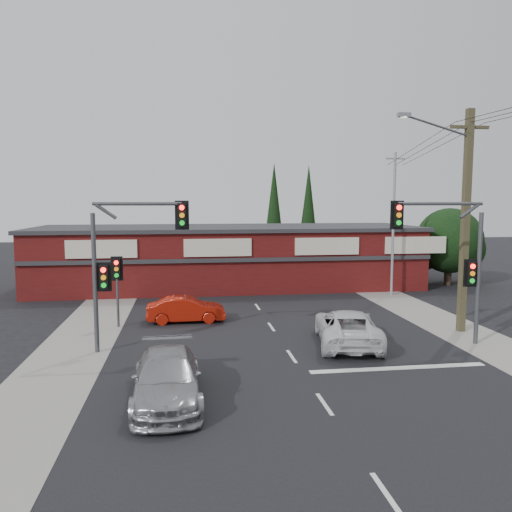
{
  "coord_description": "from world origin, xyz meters",
  "views": [
    {
      "loc": [
        -3.96,
        -17.89,
        5.92
      ],
      "look_at": [
        -1.01,
        3.0,
        3.63
      ],
      "focal_mm": 35.0,
      "sensor_mm": 36.0,
      "label": 1
    }
  ],
  "objects": [
    {
      "name": "ground",
      "position": [
        0.0,
        0.0,
        0.0
      ],
      "size": [
        120.0,
        120.0,
        0.0
      ],
      "primitive_type": "plane",
      "color": "black",
      "rests_on": "ground"
    },
    {
      "name": "road_strip",
      "position": [
        0.0,
        5.0,
        0.01
      ],
      "size": [
        14.0,
        70.0,
        0.01
      ],
      "primitive_type": "cube",
      "color": "black",
      "rests_on": "ground"
    },
    {
      "name": "verge_left",
      "position": [
        -8.5,
        5.0,
        0.01
      ],
      "size": [
        3.0,
        70.0,
        0.02
      ],
      "primitive_type": "cube",
      "color": "gray",
      "rests_on": "ground"
    },
    {
      "name": "verge_right",
      "position": [
        8.5,
        5.0,
        0.01
      ],
      "size": [
        3.0,
        70.0,
        0.02
      ],
      "primitive_type": "cube",
      "color": "gray",
      "rests_on": "ground"
    },
    {
      "name": "stop_line",
      "position": [
        3.5,
        -1.5,
        0.01
      ],
      "size": [
        6.5,
        0.35,
        0.01
      ],
      "primitive_type": "cube",
      "color": "silver",
      "rests_on": "ground"
    },
    {
      "name": "white_suv",
      "position": [
        2.66,
        1.73,
        0.72
      ],
      "size": [
        3.34,
        5.57,
        1.45
      ],
      "primitive_type": "imported",
      "rotation": [
        0.0,
        0.0,
        2.95
      ],
      "color": "silver",
      "rests_on": "ground"
    },
    {
      "name": "silver_suv",
      "position": [
        -4.58,
        -3.32,
        0.71
      ],
      "size": [
        2.12,
        4.94,
        1.42
      ],
      "primitive_type": "imported",
      "rotation": [
        0.0,
        0.0,
        0.03
      ],
      "color": "#9EA0A3",
      "rests_on": "ground"
    },
    {
      "name": "red_sedan",
      "position": [
        -4.0,
        6.58,
        0.63
      ],
      "size": [
        3.85,
        1.39,
        1.26
      ],
      "primitive_type": "imported",
      "rotation": [
        0.0,
        0.0,
        1.58
      ],
      "color": "#AB190A",
      "rests_on": "ground"
    },
    {
      "name": "lane_dashes",
      "position": [
        0.0,
        0.36,
        0.02
      ],
      "size": [
        0.12,
        38.32,
        0.01
      ],
      "color": "silver",
      "rests_on": "ground"
    },
    {
      "name": "shop_building",
      "position": [
        -0.99,
        16.99,
        2.13
      ],
      "size": [
        27.3,
        8.4,
        4.22
      ],
      "color": "#480E0E",
      "rests_on": "ground"
    },
    {
      "name": "tree_cluster",
      "position": [
        14.69,
        15.44,
        2.9
      ],
      "size": [
        5.9,
        5.1,
        5.5
      ],
      "color": "#2D2116",
      "rests_on": "ground"
    },
    {
      "name": "conifer_near",
      "position": [
        3.5,
        24.0,
        5.48
      ],
      "size": [
        1.8,
        1.8,
        9.25
      ],
      "color": "#2D2116",
      "rests_on": "ground"
    },
    {
      "name": "conifer_far",
      "position": [
        7.0,
        26.0,
        5.48
      ],
      "size": [
        1.8,
        1.8,
        9.25
      ],
      "color": "#2D2116",
      "rests_on": "ground"
    },
    {
      "name": "traffic_mast_left",
      "position": [
        -6.43,
        2.0,
        3.93
      ],
      "size": [
        3.77,
        0.27,
        5.97
      ],
      "color": "#47494C",
      "rests_on": "ground"
    },
    {
      "name": "traffic_mast_right",
      "position": [
        6.86,
        1.0,
        3.95
      ],
      "size": [
        3.96,
        0.27,
        5.97
      ],
      "color": "#47494C",
      "rests_on": "ground"
    },
    {
      "name": "pedestal_signal",
      "position": [
        -7.2,
        6.01,
        2.41
      ],
      "size": [
        0.55,
        0.27,
        3.38
      ],
      "color": "#47494C",
      "rests_on": "ground"
    },
    {
      "name": "utility_pole",
      "position": [
        8.36,
        2.99,
        5.4
      ],
      "size": [
        4.38,
        0.59,
        10.0
      ],
      "color": "#4C452B",
      "rests_on": "ground"
    },
    {
      "name": "steel_pole",
      "position": [
        9.0,
        12.0,
        4.7
      ],
      "size": [
        1.2,
        0.16,
        9.0
      ],
      "color": "gray",
      "rests_on": "ground"
    }
  ]
}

